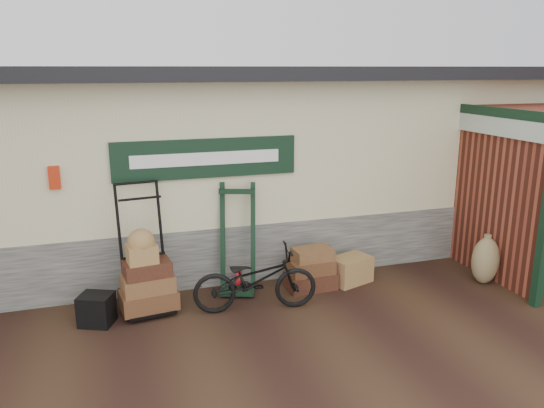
% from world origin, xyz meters
% --- Properties ---
extents(ground, '(80.00, 80.00, 0.00)m').
position_xyz_m(ground, '(0.00, 0.00, 0.00)').
color(ground, black).
rests_on(ground, ground).
extents(station_building, '(14.40, 4.10, 3.20)m').
position_xyz_m(station_building, '(-0.01, 2.74, 1.61)').
color(station_building, '#4C4C47').
rests_on(station_building, ground).
extents(brick_outbuilding, '(1.71, 4.51, 2.62)m').
position_xyz_m(brick_outbuilding, '(4.70, 1.19, 1.30)').
color(brick_outbuilding, maroon).
rests_on(brick_outbuilding, ground).
extents(porter_trolley, '(0.95, 0.76, 1.76)m').
position_xyz_m(porter_trolley, '(-1.26, 0.56, 0.88)').
color(porter_trolley, black).
rests_on(porter_trolley, ground).
extents(green_barrow, '(0.70, 0.64, 1.59)m').
position_xyz_m(green_barrow, '(0.08, 0.77, 0.79)').
color(green_barrow, black).
rests_on(green_barrow, ground).
extents(suitcase_stack, '(0.73, 0.47, 0.63)m').
position_xyz_m(suitcase_stack, '(1.12, 0.50, 0.31)').
color(suitcase_stack, '#371B11').
rests_on(suitcase_stack, ground).
extents(wicker_hamper, '(0.71, 0.58, 0.40)m').
position_xyz_m(wicker_hamper, '(1.78, 0.53, 0.20)').
color(wicker_hamper, olive).
rests_on(wicker_hamper, ground).
extents(black_trunk, '(0.50, 0.48, 0.40)m').
position_xyz_m(black_trunk, '(-1.90, 0.26, 0.20)').
color(black_trunk, black).
rests_on(black_trunk, ground).
extents(bicycle, '(0.79, 1.73, 0.97)m').
position_xyz_m(bicycle, '(0.14, 0.05, 0.48)').
color(bicycle, black).
rests_on(bicycle, ground).
extents(burlap_sack_left, '(0.55, 0.50, 0.72)m').
position_xyz_m(burlap_sack_left, '(3.70, -0.11, 0.36)').
color(burlap_sack_left, brown).
rests_on(burlap_sack_left, ground).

